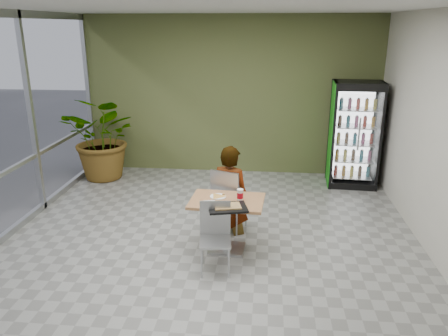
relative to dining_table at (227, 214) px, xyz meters
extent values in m
plane|color=gray|center=(-0.26, -0.03, -0.54)|extent=(7.00, 7.00, 0.00)
cube|color=#B2804C|center=(0.00, 0.00, 0.19)|extent=(1.02, 0.75, 0.04)
cylinder|color=#A6A8AB|center=(0.00, 0.00, -0.18)|extent=(0.10, 0.10, 0.71)
cube|color=#A6A8AB|center=(0.00, 0.00, -0.52)|extent=(0.51, 0.42, 0.04)
cube|color=#A6A8AB|center=(-0.01, 0.66, -0.07)|extent=(0.56, 0.56, 0.03)
cube|color=#A6A8AB|center=(-0.08, 0.46, 0.20)|extent=(0.43, 0.17, 0.52)
cylinder|color=#A6A8AB|center=(0.23, 0.77, -0.30)|extent=(0.03, 0.03, 0.47)
cylinder|color=#A6A8AB|center=(-0.13, 0.89, -0.30)|extent=(0.03, 0.03, 0.47)
cylinder|color=#A6A8AB|center=(0.11, 0.42, -0.30)|extent=(0.03, 0.03, 0.47)
cylinder|color=#A6A8AB|center=(-0.25, 0.54, -0.30)|extent=(0.03, 0.03, 0.47)
cube|color=#A6A8AB|center=(-0.09, -0.56, -0.12)|extent=(0.43, 0.43, 0.03)
cube|color=#A6A8AB|center=(-0.11, -0.38, 0.11)|extent=(0.39, 0.07, 0.46)
cylinder|color=#A6A8AB|center=(-0.24, -0.75, -0.33)|extent=(0.02, 0.02, 0.42)
cylinder|color=#A6A8AB|center=(0.09, -0.71, -0.33)|extent=(0.02, 0.02, 0.42)
cylinder|color=#A6A8AB|center=(-0.28, -0.42, -0.33)|extent=(0.02, 0.02, 0.42)
cylinder|color=#A6A8AB|center=(0.05, -0.38, -0.33)|extent=(0.02, 0.02, 0.42)
imported|color=black|center=(-0.01, 0.61, -0.02)|extent=(0.70, 0.56, 1.64)
cylinder|color=white|center=(-0.13, 0.09, 0.22)|extent=(0.22, 0.22, 0.01)
cylinder|color=white|center=(0.18, 0.01, 0.29)|extent=(0.08, 0.08, 0.14)
cylinder|color=#B80B1A|center=(0.18, 0.01, 0.28)|extent=(0.08, 0.08, 0.08)
cylinder|color=white|center=(0.18, 0.01, 0.36)|extent=(0.09, 0.09, 0.01)
cube|color=white|center=(-0.21, -0.16, 0.22)|extent=(0.18, 0.18, 0.02)
cube|color=black|center=(0.03, -0.30, 0.23)|extent=(0.56, 0.47, 0.03)
cube|color=black|center=(2.17, 2.88, 0.46)|extent=(0.94, 0.75, 2.00)
cube|color=#1A9B17|center=(1.72, 2.88, 0.46)|extent=(0.05, 0.69, 1.96)
cube|color=silver|center=(2.17, 2.54, 0.48)|extent=(0.72, 0.05, 1.60)
imported|color=#376A2A|center=(-2.71, 2.76, 0.31)|extent=(1.79, 1.64, 1.69)
camera|label=1|loc=(0.50, -5.41, 2.44)|focal=35.00mm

